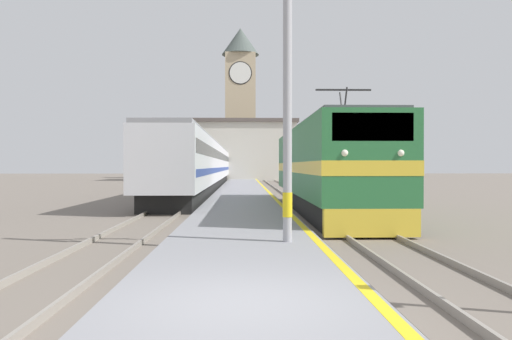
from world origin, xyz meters
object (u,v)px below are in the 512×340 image
Objects in this scene: locomotive_train at (325,168)px; passenger_train at (205,165)px; clock_tower at (240,98)px; catenary_mast at (294,84)px.

locomotive_train is 0.34× the size of passenger_train.
locomotive_train reaches higher than passenger_train.
locomotive_train is at bearing -86.20° from clock_tower.
passenger_train is at bearing 98.02° from catenary_mast.
catenary_mast is 0.30× the size of clock_tower.
catenary_mast is 71.82m from clock_tower.
passenger_train is (-7.08, 22.85, 0.18)m from locomotive_train.
passenger_train is at bearing 107.21° from locomotive_train.
clock_tower is (-4.05, 61.05, 11.46)m from locomotive_train.
catenary_mast is (4.65, -32.99, 1.92)m from passenger_train.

